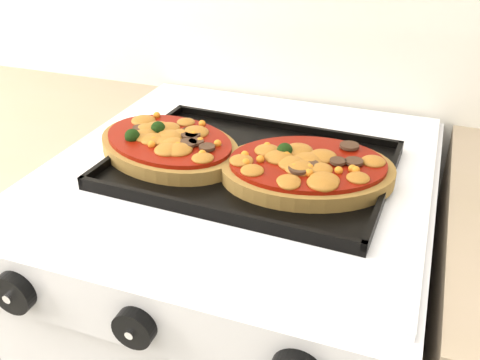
% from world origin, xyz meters
% --- Properties ---
extents(control_panel, '(0.60, 0.02, 0.09)m').
position_xyz_m(control_panel, '(-0.02, 1.39, 0.85)').
color(control_panel, silver).
rests_on(control_panel, stove).
extents(knob_left, '(0.06, 0.02, 0.06)m').
position_xyz_m(knob_left, '(-0.20, 1.37, 0.85)').
color(knob_left, black).
rests_on(knob_left, control_panel).
extents(knob_center, '(0.05, 0.02, 0.05)m').
position_xyz_m(knob_center, '(-0.03, 1.37, 0.85)').
color(knob_center, black).
rests_on(knob_center, control_panel).
extents(baking_tray, '(0.43, 0.33, 0.02)m').
position_xyz_m(baking_tray, '(0.01, 1.68, 0.92)').
color(baking_tray, black).
rests_on(baking_tray, stove).
extents(pizza_left, '(0.30, 0.25, 0.04)m').
position_xyz_m(pizza_left, '(-0.13, 1.67, 0.94)').
color(pizza_left, olive).
rests_on(pizza_left, baking_tray).
extents(pizza_right, '(0.30, 0.26, 0.04)m').
position_xyz_m(pizza_right, '(0.10, 1.67, 0.94)').
color(pizza_right, olive).
rests_on(pizza_right, baking_tray).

